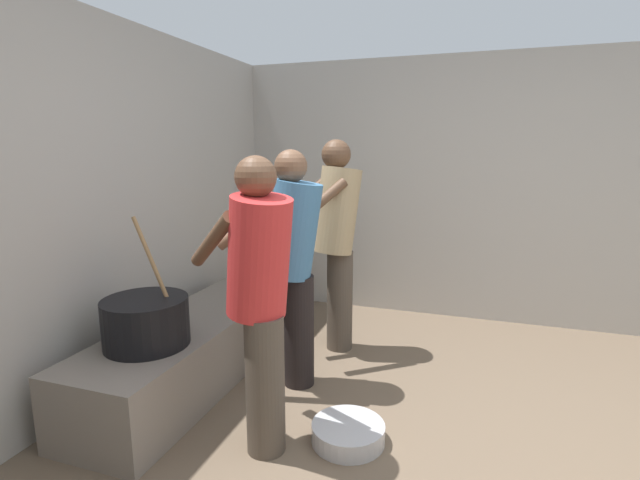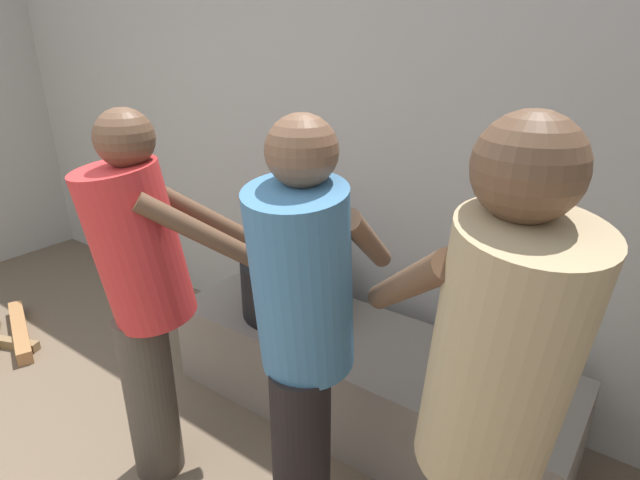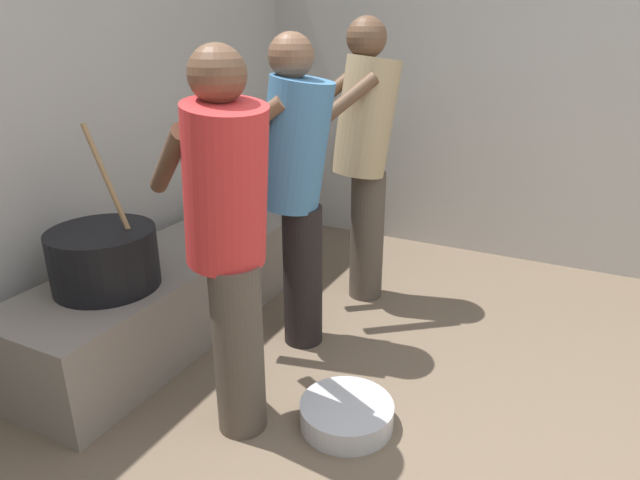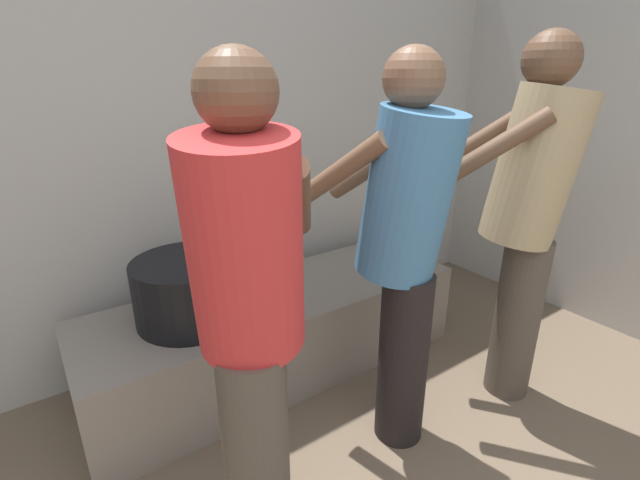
# 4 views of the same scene
# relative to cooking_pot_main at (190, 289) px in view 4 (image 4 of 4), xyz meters

# --- Properties ---
(block_enclosure_rear) EXTENTS (5.56, 0.20, 2.35)m
(block_enclosure_rear) POSITION_rel_cooking_pot_main_xyz_m (-0.32, 0.51, 0.60)
(block_enclosure_rear) COLOR #ADA8A0
(block_enclosure_rear) RESTS_ON ground_plane
(hearth_ledge) EXTENTS (1.89, 0.60, 0.43)m
(hearth_ledge) POSITION_rel_cooking_pot_main_xyz_m (0.42, -0.01, -0.36)
(hearth_ledge) COLOR slate
(hearth_ledge) RESTS_ON ground_plane
(cooking_pot_main) EXTENTS (0.48, 0.48, 0.73)m
(cooking_pot_main) POSITION_rel_cooking_pot_main_xyz_m (0.00, 0.00, 0.00)
(cooking_pot_main) COLOR black
(cooking_pot_main) RESTS_ON hearth_ledge
(cook_in_red_shirt) EXTENTS (0.62, 0.71, 1.51)m
(cook_in_red_shirt) POSITION_rel_cooking_pot_main_xyz_m (-0.07, -0.76, 0.29)
(cook_in_red_shirt) COLOR #4C4238
(cook_in_red_shirt) RESTS_ON ground_plane
(cook_in_tan_shirt) EXTENTS (0.70, 0.69, 1.61)m
(cook_in_tan_shirt) POSITION_rel_cooking_pot_main_xyz_m (1.23, -0.77, 0.35)
(cook_in_tan_shirt) COLOR #4C4238
(cook_in_tan_shirt) RESTS_ON ground_plane
(cook_in_blue_shirt) EXTENTS (0.48, 0.71, 1.54)m
(cook_in_blue_shirt) POSITION_rel_cooking_pot_main_xyz_m (0.60, -0.66, 0.30)
(cook_in_blue_shirt) COLOR black
(cook_in_blue_shirt) RESTS_ON ground_plane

